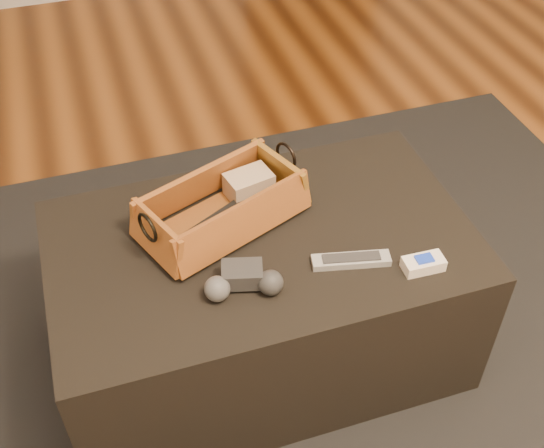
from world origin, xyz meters
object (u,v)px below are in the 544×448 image
object	(u,v)px
wicker_basket	(222,208)
game_controller	(243,281)
tv_remote	(220,222)
ottoman	(262,298)
cream_gadget	(423,264)
silver_remote	(351,260)

from	to	relation	value
wicker_basket	game_controller	size ratio (longest dim) A/B	2.49
tv_remote	wicker_basket	distance (m)	0.03
ottoman	game_controller	xyz separation A→B (m)	(-0.08, -0.14, 0.24)
game_controller	cream_gadget	distance (m)	0.41
wicker_basket	game_controller	bearing A→B (deg)	-93.40
tv_remote	wicker_basket	world-z (taller)	wicker_basket
ottoman	silver_remote	bearing A→B (deg)	-38.98
wicker_basket	silver_remote	size ratio (longest dim) A/B	2.44
ottoman	cream_gadget	size ratio (longest dim) A/B	10.62
tv_remote	game_controller	size ratio (longest dim) A/B	1.18
game_controller	wicker_basket	bearing A→B (deg)	86.60
wicker_basket	cream_gadget	bearing A→B (deg)	-36.37
cream_gadget	tv_remote	bearing A→B (deg)	146.62
wicker_basket	silver_remote	distance (m)	0.33
tv_remote	cream_gadget	bearing A→B (deg)	-61.49
ottoman	silver_remote	distance (m)	0.31
ottoman	game_controller	bearing A→B (deg)	-120.98
silver_remote	cream_gadget	size ratio (longest dim) A/B	1.94
cream_gadget	wicker_basket	bearing A→B (deg)	143.63
tv_remote	wicker_basket	xyz separation A→B (m)	(0.01, 0.02, 0.02)
ottoman	cream_gadget	world-z (taller)	cream_gadget
game_controller	silver_remote	size ratio (longest dim) A/B	0.98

